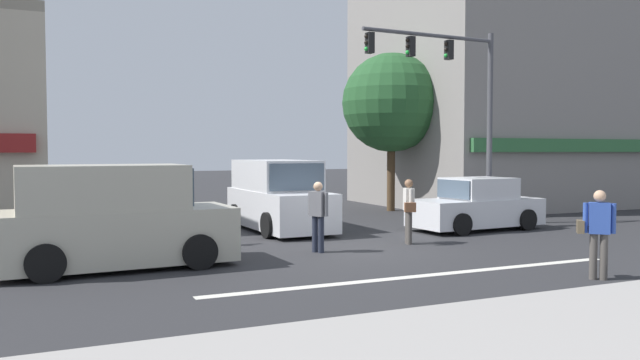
{
  "coord_description": "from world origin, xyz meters",
  "views": [
    {
      "loc": [
        -6.76,
        -13.48,
        2.4
      ],
      "look_at": [
        0.23,
        2.0,
        1.6
      ],
      "focal_mm": 35.0,
      "sensor_mm": 36.0,
      "label": 1
    }
  ],
  "objects_px": {
    "van_crossing_rightbound": "(278,197)",
    "sedan_crossing_center": "(476,206)",
    "traffic_light_mast": "(458,91)",
    "pedestrian_far_side": "(409,207)",
    "van_parked_curbside": "(114,219)",
    "pedestrian_foreground_with_bag": "(598,229)",
    "pedestrian_mid_crossing": "(318,212)",
    "street_tree": "(391,103)"
  },
  "relations": [
    {
      "from": "traffic_light_mast",
      "to": "sedan_crossing_center",
      "type": "distance_m",
      "value": 3.74
    },
    {
      "from": "pedestrian_mid_crossing",
      "to": "van_crossing_rightbound",
      "type": "bearing_deg",
      "value": 82.03
    },
    {
      "from": "sedan_crossing_center",
      "to": "pedestrian_far_side",
      "type": "xyz_separation_m",
      "value": [
        -3.45,
        -1.65,
        0.24
      ]
    },
    {
      "from": "traffic_light_mast",
      "to": "pedestrian_foreground_with_bag",
      "type": "xyz_separation_m",
      "value": [
        -2.7,
        -7.9,
        -3.35
      ]
    },
    {
      "from": "pedestrian_mid_crossing",
      "to": "pedestrian_far_side",
      "type": "distance_m",
      "value": 2.66
    },
    {
      "from": "street_tree",
      "to": "traffic_light_mast",
      "type": "bearing_deg",
      "value": -97.15
    },
    {
      "from": "sedan_crossing_center",
      "to": "pedestrian_mid_crossing",
      "type": "xyz_separation_m",
      "value": [
        -6.11,
        -1.89,
        0.24
      ]
    },
    {
      "from": "traffic_light_mast",
      "to": "sedan_crossing_center",
      "type": "relative_size",
      "value": 1.48
    },
    {
      "from": "traffic_light_mast",
      "to": "van_parked_curbside",
      "type": "distance_m",
      "value": 11.68
    },
    {
      "from": "traffic_light_mast",
      "to": "pedestrian_far_side",
      "type": "relative_size",
      "value": 3.71
    },
    {
      "from": "street_tree",
      "to": "van_crossing_rightbound",
      "type": "distance_m",
      "value": 8.03
    },
    {
      "from": "sedan_crossing_center",
      "to": "pedestrian_mid_crossing",
      "type": "distance_m",
      "value": 6.39
    },
    {
      "from": "van_parked_curbside",
      "to": "pedestrian_foreground_with_bag",
      "type": "height_order",
      "value": "van_parked_curbside"
    },
    {
      "from": "sedan_crossing_center",
      "to": "pedestrian_foreground_with_bag",
      "type": "relative_size",
      "value": 2.52
    },
    {
      "from": "pedestrian_far_side",
      "to": "traffic_light_mast",
      "type": "bearing_deg",
      "value": 37.51
    },
    {
      "from": "sedan_crossing_center",
      "to": "van_parked_curbside",
      "type": "xyz_separation_m",
      "value": [
        -10.71,
        -2.0,
        0.29
      ]
    },
    {
      "from": "street_tree",
      "to": "pedestrian_far_side",
      "type": "xyz_separation_m",
      "value": [
        -4.17,
        -7.89,
        -3.34
      ]
    },
    {
      "from": "van_crossing_rightbound",
      "to": "pedestrian_mid_crossing",
      "type": "height_order",
      "value": "van_crossing_rightbound"
    },
    {
      "from": "street_tree",
      "to": "pedestrian_far_side",
      "type": "relative_size",
      "value": 3.75
    },
    {
      "from": "van_crossing_rightbound",
      "to": "traffic_light_mast",
      "type": "bearing_deg",
      "value": -13.32
    },
    {
      "from": "traffic_light_mast",
      "to": "van_crossing_rightbound",
      "type": "height_order",
      "value": "traffic_light_mast"
    },
    {
      "from": "pedestrian_foreground_with_bag",
      "to": "pedestrian_far_side",
      "type": "xyz_separation_m",
      "value": [
        -0.82,
        5.2,
        0.0
      ]
    },
    {
      "from": "traffic_light_mast",
      "to": "van_crossing_rightbound",
      "type": "distance_m",
      "value": 6.61
    },
    {
      "from": "pedestrian_far_side",
      "to": "pedestrian_foreground_with_bag",
      "type": "bearing_deg",
      "value": -81.05
    },
    {
      "from": "van_parked_curbside",
      "to": "traffic_light_mast",
      "type": "bearing_deg",
      "value": 15.78
    },
    {
      "from": "pedestrian_foreground_with_bag",
      "to": "van_parked_curbside",
      "type": "bearing_deg",
      "value": 149.02
    },
    {
      "from": "pedestrian_foreground_with_bag",
      "to": "pedestrian_mid_crossing",
      "type": "relative_size",
      "value": 1.0
    },
    {
      "from": "traffic_light_mast",
      "to": "pedestrian_mid_crossing",
      "type": "bearing_deg",
      "value": -154.58
    },
    {
      "from": "sedan_crossing_center",
      "to": "street_tree",
      "type": "bearing_deg",
      "value": 83.45
    },
    {
      "from": "street_tree",
      "to": "pedestrian_foreground_with_bag",
      "type": "bearing_deg",
      "value": -104.35
    },
    {
      "from": "van_crossing_rightbound",
      "to": "sedan_crossing_center",
      "type": "relative_size",
      "value": 1.1
    },
    {
      "from": "sedan_crossing_center",
      "to": "pedestrian_foreground_with_bag",
      "type": "bearing_deg",
      "value": -111.02
    },
    {
      "from": "van_parked_curbside",
      "to": "van_crossing_rightbound",
      "type": "bearing_deg",
      "value": 40.0
    },
    {
      "from": "pedestrian_mid_crossing",
      "to": "pedestrian_far_side",
      "type": "relative_size",
      "value": 1.0
    },
    {
      "from": "street_tree",
      "to": "pedestrian_mid_crossing",
      "type": "height_order",
      "value": "street_tree"
    },
    {
      "from": "traffic_light_mast",
      "to": "pedestrian_far_side",
      "type": "xyz_separation_m",
      "value": [
        -3.52,
        -2.7,
        -3.35
      ]
    },
    {
      "from": "van_parked_curbside",
      "to": "pedestrian_far_side",
      "type": "distance_m",
      "value": 7.27
    },
    {
      "from": "sedan_crossing_center",
      "to": "pedestrian_mid_crossing",
      "type": "height_order",
      "value": "pedestrian_mid_crossing"
    },
    {
      "from": "van_crossing_rightbound",
      "to": "pedestrian_far_side",
      "type": "distance_m",
      "value": 4.52
    },
    {
      "from": "pedestrian_mid_crossing",
      "to": "pedestrian_far_side",
      "type": "height_order",
      "value": "same"
    },
    {
      "from": "van_parked_curbside",
      "to": "pedestrian_mid_crossing",
      "type": "bearing_deg",
      "value": 1.41
    },
    {
      "from": "street_tree",
      "to": "van_crossing_rightbound",
      "type": "height_order",
      "value": "street_tree"
    }
  ]
}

